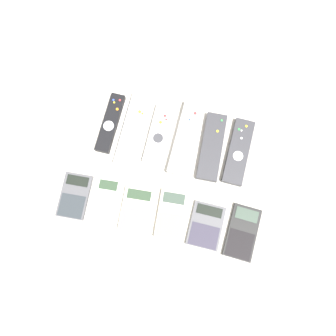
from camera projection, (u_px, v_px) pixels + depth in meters
name	position (u px, v px, depth m)	size (l,w,h in m)	color
ground_plane	(165.00, 182.00, 0.93)	(3.00, 3.00, 0.00)	beige
remote_0	(110.00, 123.00, 0.95)	(0.04, 0.18, 0.02)	black
remote_1	(133.00, 129.00, 0.95)	(0.06, 0.22, 0.02)	#B7B7BC
remote_2	(159.00, 134.00, 0.94)	(0.06, 0.18, 0.02)	white
remote_3	(186.00, 138.00, 0.94)	(0.06, 0.22, 0.03)	#B7B7BC
remote_4	(212.00, 147.00, 0.94)	(0.06, 0.20, 0.02)	#333338
remote_5	(238.00, 152.00, 0.93)	(0.06, 0.19, 0.02)	#333338
calculator_0	(75.00, 196.00, 0.91)	(0.08, 0.13, 0.01)	#4C4C51
calculator_1	(106.00, 200.00, 0.91)	(0.07, 0.12, 0.01)	silver
calculator_2	(137.00, 210.00, 0.90)	(0.09, 0.13, 0.02)	beige
calculator_3	(171.00, 215.00, 0.90)	(0.08, 0.14, 0.02)	beige
calculator_4	(206.00, 226.00, 0.89)	(0.09, 0.12, 0.01)	#4C4C51
calculator_5	(242.00, 232.00, 0.89)	(0.09, 0.15, 0.01)	black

